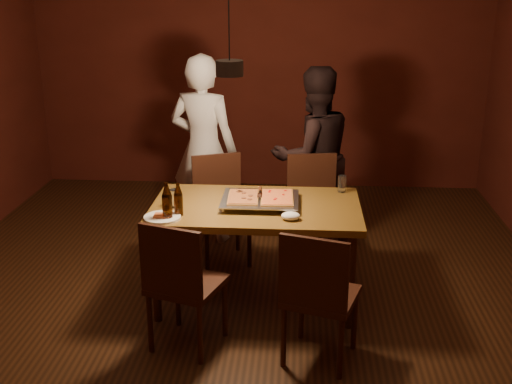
# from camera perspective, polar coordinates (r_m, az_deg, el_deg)

# --- Properties ---
(room_shell) EXTENTS (6.00, 6.00, 6.00)m
(room_shell) POSITION_cam_1_polar(r_m,az_deg,el_deg) (4.28, -2.31, 6.29)
(room_shell) COLOR #3B2010
(room_shell) RESTS_ON ground
(dining_table) EXTENTS (1.50, 0.90, 0.75)m
(dining_table) POSITION_cam_1_polar(r_m,az_deg,el_deg) (4.64, 0.00, -2.03)
(dining_table) COLOR brown
(dining_table) RESTS_ON floor
(chair_far_left) EXTENTS (0.54, 0.54, 0.49)m
(chair_far_left) POSITION_cam_1_polar(r_m,az_deg,el_deg) (5.41, -3.23, -0.57)
(chair_far_left) COLOR #38190F
(chair_far_left) RESTS_ON floor
(chair_far_right) EXTENTS (0.49, 0.49, 0.49)m
(chair_far_right) POSITION_cam_1_polar(r_m,az_deg,el_deg) (5.43, 5.11, -0.54)
(chair_far_right) COLOR #38190F
(chair_far_right) RESTS_ON floor
(chair_near_left) EXTENTS (0.53, 0.53, 0.49)m
(chair_near_left) POSITION_cam_1_polar(r_m,az_deg,el_deg) (4.08, -6.77, -7.34)
(chair_near_left) COLOR #38190F
(chair_near_left) RESTS_ON floor
(chair_near_right) EXTENTS (0.53, 0.53, 0.49)m
(chair_near_right) POSITION_cam_1_polar(r_m,az_deg,el_deg) (3.92, 5.50, -8.39)
(chair_near_right) COLOR #38190F
(chair_near_right) RESTS_ON floor
(pizza_tray) EXTENTS (0.57, 0.47, 0.05)m
(pizza_tray) POSITION_cam_1_polar(r_m,az_deg,el_deg) (4.62, 0.37, -0.84)
(pizza_tray) COLOR silver
(pizza_tray) RESTS_ON dining_table
(pizza_meat) EXTENTS (0.23, 0.35, 0.02)m
(pizza_meat) POSITION_cam_1_polar(r_m,az_deg,el_deg) (4.61, -1.14, -0.43)
(pizza_meat) COLOR maroon
(pizza_meat) RESTS_ON pizza_tray
(pizza_cheese) EXTENTS (0.24, 0.37, 0.02)m
(pizza_cheese) POSITION_cam_1_polar(r_m,az_deg,el_deg) (4.60, 1.89, -0.47)
(pizza_cheese) COLOR gold
(pizza_cheese) RESTS_ON pizza_tray
(spatula) EXTENTS (0.10, 0.24, 0.04)m
(spatula) POSITION_cam_1_polar(r_m,az_deg,el_deg) (4.63, 0.29, -0.29)
(spatula) COLOR silver
(spatula) RESTS_ON pizza_tray
(beer_bottle_a) EXTENTS (0.07, 0.07, 0.26)m
(beer_bottle_a) POSITION_cam_1_polar(r_m,az_deg,el_deg) (4.34, -7.91, -0.81)
(beer_bottle_a) COLOR black
(beer_bottle_a) RESTS_ON dining_table
(beer_bottle_b) EXTENTS (0.06, 0.06, 0.23)m
(beer_bottle_b) POSITION_cam_1_polar(r_m,az_deg,el_deg) (4.41, -6.92, -0.64)
(beer_bottle_b) COLOR black
(beer_bottle_b) RESTS_ON dining_table
(water_glass_left) EXTENTS (0.08, 0.08, 0.13)m
(water_glass_left) POSITION_cam_1_polar(r_m,az_deg,el_deg) (4.59, -7.21, -0.56)
(water_glass_left) COLOR silver
(water_glass_left) RESTS_ON dining_table
(water_glass_right) EXTENTS (0.06, 0.06, 0.13)m
(water_glass_right) POSITION_cam_1_polar(r_m,az_deg,el_deg) (4.92, 7.66, 0.72)
(water_glass_right) COLOR silver
(water_glass_right) RESTS_ON dining_table
(plate_slice) EXTENTS (0.25, 0.25, 0.03)m
(plate_slice) POSITION_cam_1_polar(r_m,az_deg,el_deg) (4.41, -8.33, -2.23)
(plate_slice) COLOR white
(plate_slice) RESTS_ON dining_table
(napkin) EXTENTS (0.13, 0.10, 0.05)m
(napkin) POSITION_cam_1_polar(r_m,az_deg,el_deg) (4.34, 3.11, -2.14)
(napkin) COLOR white
(napkin) RESTS_ON dining_table
(diner_white) EXTENTS (0.70, 0.55, 1.70)m
(diner_white) POSITION_cam_1_polar(r_m,az_deg,el_deg) (5.75, -4.68, 3.80)
(diner_white) COLOR silver
(diner_white) RESTS_ON floor
(diner_dark) EXTENTS (0.95, 0.86, 1.59)m
(diner_dark) POSITION_cam_1_polar(r_m,az_deg,el_deg) (5.72, 5.09, 3.18)
(diner_dark) COLOR black
(diner_dark) RESTS_ON floor
(pendant_lamp) EXTENTS (0.18, 0.18, 1.10)m
(pendant_lamp) POSITION_cam_1_polar(r_m,az_deg,el_deg) (4.22, -2.37, 11.09)
(pendant_lamp) COLOR black
(pendant_lamp) RESTS_ON ceiling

